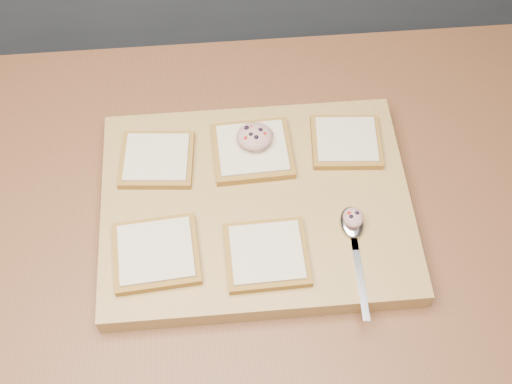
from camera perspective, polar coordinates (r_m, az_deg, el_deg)
The scene contains 11 objects.
ground at distance 1.85m, azimuth 3.98°, elevation -16.10°, with size 4.00×4.00×0.00m, color #515459.
island_counter at distance 1.42m, azimuth 5.08°, elevation -11.29°, with size 2.00×0.80×0.90m.
cutting_board at distance 1.00m, azimuth 0.00°, elevation -1.24°, with size 0.47×0.36×0.04m, color tan.
bread_far_left at distance 1.03m, azimuth -8.81°, elevation 2.90°, with size 0.12×0.11×0.02m.
bread_far_center at distance 1.02m, azimuth -0.32°, elevation 3.73°, with size 0.13×0.12×0.02m.
bread_far_right at distance 1.04m, azimuth 8.02°, elevation 4.47°, with size 0.12×0.11×0.02m.
bread_near_left at distance 0.94m, azimuth -8.87°, elevation -5.38°, with size 0.13×0.12×0.02m.
bread_near_center at distance 0.93m, azimuth 0.96°, elevation -5.55°, with size 0.12×0.11×0.02m.
tuna_salad_dollop at distance 1.01m, azimuth -0.14°, elevation 4.97°, with size 0.06×0.05×0.03m.
spoon at distance 0.96m, azimuth 8.63°, elevation -3.38°, with size 0.04×0.18×0.01m.
spoon_salad at distance 0.96m, azimuth 8.64°, elevation -2.25°, with size 0.03×0.03×0.02m.
Camera 1 is at (-0.16, -0.47, 1.78)m, focal length 45.00 mm.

